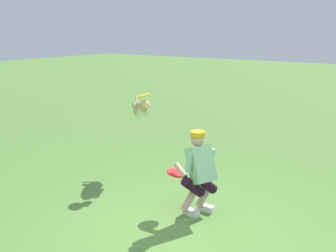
{
  "coord_description": "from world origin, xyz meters",
  "views": [
    {
      "loc": [
        -2.58,
        3.97,
        2.75
      ],
      "look_at": [
        1.04,
        -1.19,
        1.16
      ],
      "focal_mm": 40.91,
      "sensor_mm": 36.0,
      "label": 1
    }
  ],
  "objects_px": {
    "frisbee_flying": "(143,95)",
    "frisbee_held": "(175,173)",
    "dog": "(141,109)",
    "person": "(200,171)"
  },
  "relations": [
    {
      "from": "frisbee_flying",
      "to": "dog",
      "type": "bearing_deg",
      "value": -42.9
    },
    {
      "from": "frisbee_held",
      "to": "dog",
      "type": "bearing_deg",
      "value": -34.81
    },
    {
      "from": "person",
      "to": "dog",
      "type": "distance_m",
      "value": 2.18
    },
    {
      "from": "frisbee_flying",
      "to": "frisbee_held",
      "type": "distance_m",
      "value": 1.79
    },
    {
      "from": "person",
      "to": "frisbee_held",
      "type": "xyz_separation_m",
      "value": [
        0.37,
        0.1,
        -0.09
      ]
    },
    {
      "from": "dog",
      "to": "person",
      "type": "bearing_deg",
      "value": 13.25
    },
    {
      "from": "dog",
      "to": "frisbee_held",
      "type": "xyz_separation_m",
      "value": [
        -1.51,
        1.05,
        -0.66
      ]
    },
    {
      "from": "person",
      "to": "frisbee_flying",
      "type": "distance_m",
      "value": 1.99
    },
    {
      "from": "person",
      "to": "dog",
      "type": "xyz_separation_m",
      "value": [
        1.88,
        -0.95,
        0.57
      ]
    },
    {
      "from": "person",
      "to": "frisbee_flying",
      "type": "bearing_deg",
      "value": -0.11
    }
  ]
}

